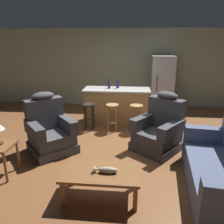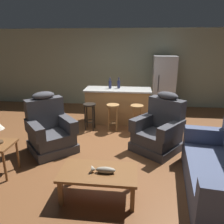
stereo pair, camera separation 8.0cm
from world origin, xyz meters
The scene contains 14 objects.
ground_plane centered at (0.00, 0.00, 0.00)m, with size 12.00×12.00×0.00m.
back_wall centered at (0.00, 3.12, 1.30)m, with size 12.00×0.05×2.60m.
coffee_table centered at (0.00, -1.82, 0.36)m, with size 1.10×0.60×0.42m.
fish_figurine centered at (0.07, -1.86, 0.46)m, with size 0.34×0.10×0.10m.
couch centered at (1.79, -1.55, 0.34)m, with size 1.05×1.98×0.94m.
recliner_near_lamp centered at (-1.25, -0.47, 0.42)m, with size 1.19×1.19×1.20m.
recliner_near_island centered at (1.00, -0.20, 0.42)m, with size 1.18×1.18×1.20m.
kitchen_island centered at (0.00, 1.35, 0.48)m, with size 1.80×0.70×0.95m.
bar_stool_left centered at (-0.67, 0.72, 0.47)m, with size 0.32×0.32×0.68m.
bar_stool_middle centered at (-0.07, 0.72, 0.47)m, with size 0.32×0.32×0.68m.
bar_stool_right centered at (0.53, 0.72, 0.47)m, with size 0.32×0.32×0.68m.
refrigerator centered at (1.35, 2.55, 0.88)m, with size 0.70×0.69×1.76m.
bottle_tall_green centered at (-0.22, 1.39, 1.06)m, with size 0.08×0.08×0.30m.
bottle_short_amber centered at (0.01, 1.44, 1.06)m, with size 0.08×0.08×0.29m.
Camera 1 is at (0.41, -4.48, 2.17)m, focal length 35.00 mm.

